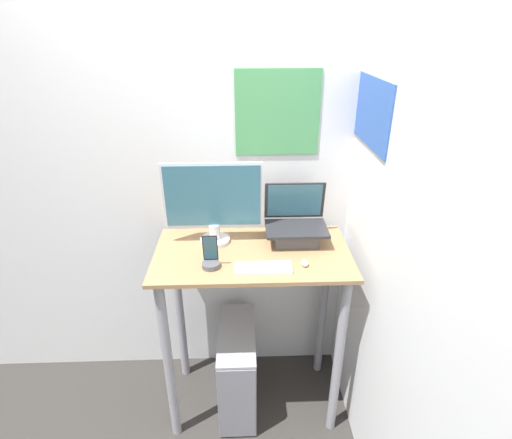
{
  "coord_description": "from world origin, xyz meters",
  "views": [
    {
      "loc": [
        -0.05,
        -1.43,
        2.05
      ],
      "look_at": [
        0.02,
        0.26,
        1.21
      ],
      "focal_mm": 28.0,
      "sensor_mm": 36.0,
      "label": 1
    }
  ],
  "objects_px": {
    "laptop": "(296,228)",
    "cell_phone": "(211,259)",
    "computer_tower": "(237,368)",
    "mouse": "(305,263)",
    "keyboard": "(263,268)",
    "monitor": "(213,203)"
  },
  "relations": [
    {
      "from": "laptop",
      "to": "cell_phone",
      "type": "distance_m",
      "value": 0.48
    },
    {
      "from": "computer_tower",
      "to": "mouse",
      "type": "bearing_deg",
      "value": -19.03
    },
    {
      "from": "keyboard",
      "to": "cell_phone",
      "type": "height_order",
      "value": "cell_phone"
    },
    {
      "from": "monitor",
      "to": "cell_phone",
      "type": "xyz_separation_m",
      "value": [
        -0.01,
        -0.24,
        -0.18
      ]
    },
    {
      "from": "cell_phone",
      "to": "keyboard",
      "type": "bearing_deg",
      "value": -6.97
    },
    {
      "from": "monitor",
      "to": "mouse",
      "type": "bearing_deg",
      "value": -29.21
    },
    {
      "from": "keyboard",
      "to": "computer_tower",
      "type": "relative_size",
      "value": 0.51
    },
    {
      "from": "keyboard",
      "to": "mouse",
      "type": "relative_size",
      "value": 4.86
    },
    {
      "from": "keyboard",
      "to": "cell_phone",
      "type": "distance_m",
      "value": 0.25
    },
    {
      "from": "keyboard",
      "to": "cell_phone",
      "type": "xyz_separation_m",
      "value": [
        -0.24,
        0.03,
        0.03
      ]
    },
    {
      "from": "mouse",
      "to": "cell_phone",
      "type": "bearing_deg",
      "value": 179.61
    },
    {
      "from": "cell_phone",
      "to": "computer_tower",
      "type": "xyz_separation_m",
      "value": [
        0.11,
        0.11,
        -0.81
      ]
    },
    {
      "from": "laptop",
      "to": "mouse",
      "type": "distance_m",
      "value": 0.24
    },
    {
      "from": "monitor",
      "to": "mouse",
      "type": "relative_size",
      "value": 9.06
    },
    {
      "from": "monitor",
      "to": "cell_phone",
      "type": "relative_size",
      "value": 2.97
    },
    {
      "from": "computer_tower",
      "to": "keyboard",
      "type": "bearing_deg",
      "value": -45.99
    },
    {
      "from": "mouse",
      "to": "cell_phone",
      "type": "relative_size",
      "value": 0.33
    },
    {
      "from": "monitor",
      "to": "keyboard",
      "type": "xyz_separation_m",
      "value": [
        0.24,
        -0.27,
        -0.21
      ]
    },
    {
      "from": "cell_phone",
      "to": "computer_tower",
      "type": "relative_size",
      "value": 0.32
    },
    {
      "from": "computer_tower",
      "to": "cell_phone",
      "type": "bearing_deg",
      "value": -133.43
    },
    {
      "from": "mouse",
      "to": "computer_tower",
      "type": "xyz_separation_m",
      "value": [
        -0.33,
        0.11,
        -0.78
      ]
    },
    {
      "from": "laptop",
      "to": "computer_tower",
      "type": "relative_size",
      "value": 0.6
    }
  ]
}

